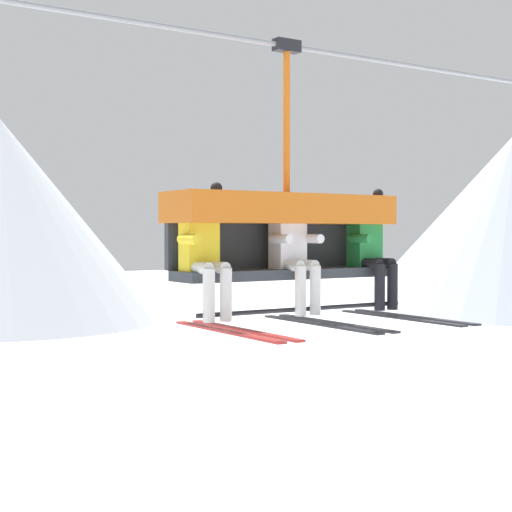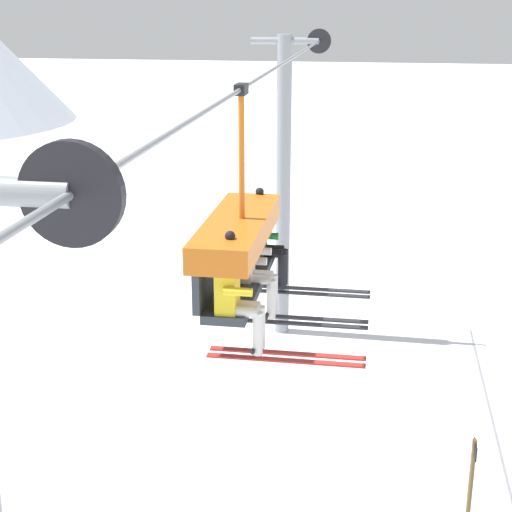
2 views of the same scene
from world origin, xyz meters
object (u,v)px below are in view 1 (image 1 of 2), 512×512
object	(u,v)px
chairlift_chair	(282,223)
skier_white	(295,253)
skier_green	(372,249)
skier_yellow	(206,252)

from	to	relation	value
chairlift_chair	skier_white	bearing A→B (deg)	-90.00
skier_white	skier_green	xyz separation A→B (m)	(1.01, 0.01, 0.02)
skier_white	skier_green	distance (m)	1.01
skier_yellow	skier_green	world-z (taller)	same
skier_yellow	skier_green	distance (m)	2.02
skier_yellow	skier_white	world-z (taller)	skier_yellow
skier_white	skier_yellow	bearing A→B (deg)	179.61
skier_yellow	skier_white	bearing A→B (deg)	-0.39
skier_yellow	skier_white	distance (m)	1.00
chairlift_chair	skier_yellow	world-z (taller)	chairlift_chair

